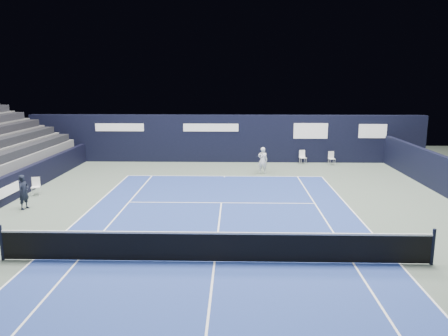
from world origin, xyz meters
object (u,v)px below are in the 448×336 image
Objects in this scene: folding_chair_back_a at (302,156)px; folding_chair_back_b at (331,157)px; tennis_net at (214,246)px; tennis_player at (263,160)px; line_judge_chair at (36,185)px.

folding_chair_back_b is (1.80, -0.31, -0.01)m from folding_chair_back_a.
folding_chair_back_a is 16.57m from tennis_net.
tennis_net is 8.33× the size of tennis_player.
folding_chair_back_a is 1.05× the size of line_judge_chair.
tennis_net is 12.89m from tennis_player.
folding_chair_back_b is at bearing 12.13° from line_judge_chair.
folding_chair_back_b is 1.02× the size of line_judge_chair.
tennis_net is at bearing -121.47° from folding_chair_back_b.
line_judge_chair is 0.54× the size of tennis_player.
tennis_player is (11.00, 5.11, 0.30)m from line_judge_chair.
line_judge_chair is at bearing -155.07° from tennis_player.
folding_chair_back_b is 17.48m from line_judge_chair.
folding_chair_back_b is 5.38m from tennis_player.
tennis_player is at bearing 80.22° from tennis_net.
tennis_net reaches higher than folding_chair_back_a.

